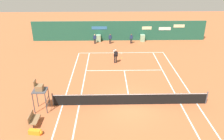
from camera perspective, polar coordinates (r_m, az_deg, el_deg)
ground_plane at (r=18.47m, az=4.42°, el=-7.68°), size 80.00×80.00×0.01m
tennis_net at (r=17.71m, az=4.65°, el=-7.29°), size 12.10×0.10×1.07m
sponsor_back_wall at (r=33.07m, az=1.85°, el=9.79°), size 25.00×1.02×2.82m
umpire_chair at (r=17.24m, az=-17.83°, el=-4.84°), size 1.00×1.00×2.52m
player_bench at (r=16.49m, az=-19.28°, el=-11.51°), size 0.54×1.16×0.88m
equipment_bag at (r=15.85m, az=-18.63°, el=-14.65°), size 0.94×0.42×0.32m
player_on_baseline at (r=25.01m, az=0.87°, el=3.83°), size 0.59×0.70×1.82m
ball_kid_centre_post at (r=31.91m, az=4.90°, el=8.04°), size 0.45×0.19×1.34m
ball_kid_left_post at (r=31.72m, az=-0.46°, el=8.07°), size 0.46×0.20×1.38m
ball_kid_right_post at (r=31.77m, az=-4.37°, el=8.01°), size 0.45×0.21×1.36m
tennis_ball_by_sideline at (r=26.65m, az=2.42°, el=3.02°), size 0.07×0.07×0.07m
tennis_ball_mid_court at (r=27.44m, az=-0.22°, el=3.69°), size 0.07×0.07×0.07m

